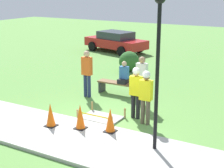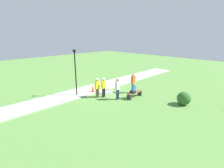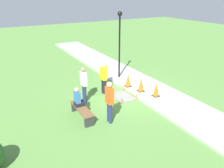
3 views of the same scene
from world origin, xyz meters
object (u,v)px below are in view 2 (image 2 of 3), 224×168
Objects in this scene: traffic_cone_far_patch at (98,85)px; park_bench at (135,94)px; bystander_in_orange_shirt at (133,82)px; bystander_in_gray_shirt at (118,88)px; traffic_cone_near_patch at (103,83)px; worker_assistant at (97,86)px; lamppost_near at (75,66)px; traffic_cone_sidewalk_edge at (93,88)px; person_seated_on_bench at (134,89)px; worker_supervisor at (104,86)px.

traffic_cone_far_patch is 0.45× the size of park_bench.
bystander_in_gray_shirt is at bearing 4.06° from bystander_in_orange_shirt.
traffic_cone_near_patch reaches higher than park_bench.
park_bench is at bearing 89.12° from traffic_cone_near_patch.
traffic_cone_near_patch is 0.43× the size of park_bench.
traffic_cone_near_patch is 0.42× the size of worker_assistant.
bystander_in_orange_shirt is 5.51m from lamppost_near.
worker_assistant reaches higher than park_bench.
traffic_cone_sidewalk_edge is at bearing -113.68° from worker_assistant.
bystander_in_gray_shirt is (1.16, -0.78, 0.20)m from person_seated_on_bench.
traffic_cone_sidewalk_edge is at bearing 15.61° from traffic_cone_far_patch.
traffic_cone_near_patch is 3.79m from bystander_in_gray_shirt.
bystander_in_gray_shirt is 0.45× the size of lamppost_near.
traffic_cone_sidewalk_edge is at bearing -83.28° from bystander_in_gray_shirt.
park_bench is 0.92× the size of bystander_in_orange_shirt.
traffic_cone_sidewalk_edge is 0.40× the size of bystander_in_gray_shirt.
lamppost_near is at bearing -57.94° from worker_assistant.
traffic_cone_sidewalk_edge is 0.83× the size of person_seated_on_bench.
person_seated_on_bench is 0.47× the size of bystander_in_orange_shirt.
traffic_cone_far_patch is at bearing -133.77° from worker_assistant.
person_seated_on_bench is (0.25, 0.05, 0.50)m from park_bench.
park_bench is 1.46m from bystander_in_orange_shirt.
traffic_cone_near_patch is at bearing -75.67° from bystander_in_orange_shirt.
traffic_cone_near_patch is 0.42× the size of worker_supervisor.
person_seated_on_bench is 0.50× the size of worker_assistant.
traffic_cone_far_patch is 3.24m from bystander_in_gray_shirt.
traffic_cone_far_patch is 2.15m from worker_supervisor.
bystander_in_orange_shirt reaches higher than park_bench.
park_bench is 0.56m from person_seated_on_bench.
worker_assistant reaches higher than traffic_cone_near_patch.
lamppost_near reaches higher than worker_supervisor.
traffic_cone_far_patch is 0.94m from traffic_cone_sidewalk_edge.
traffic_cone_sidewalk_edge is at bearing 17.03° from traffic_cone_near_patch.
person_seated_on_bench is at bearing 127.46° from lamppost_near.
worker_assistant is 1.84m from bystander_in_gray_shirt.
worker_assistant is (0.56, 1.28, 0.59)m from traffic_cone_sidewalk_edge.
worker_supervisor reaches higher than traffic_cone_near_patch.
traffic_cone_far_patch is 1.06× the size of traffic_cone_sidewalk_edge.
person_seated_on_bench is at bearing 130.77° from worker_assistant.
bystander_in_gray_shirt is at bearing 79.75° from traffic_cone_far_patch.
bystander_in_orange_shirt is at bearing -135.11° from park_bench.
worker_assistant is at bearing 46.23° from traffic_cone_far_patch.
person_seated_on_bench is (-1.50, 3.67, 0.40)m from traffic_cone_sidewalk_edge.
traffic_cone_near_patch is at bearing -90.88° from park_bench.
lamppost_near reaches higher than bystander_in_gray_shirt.
worker_supervisor is (1.82, -2.04, 0.70)m from park_bench.
traffic_cone_sidewalk_edge is at bearing -45.74° from bystander_in_orange_shirt.
bystander_in_orange_shirt reaches higher than worker_assistant.
traffic_cone_far_patch is at bearing -117.97° from worker_supervisor.
person_seated_on_bench reaches higher than park_bench.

